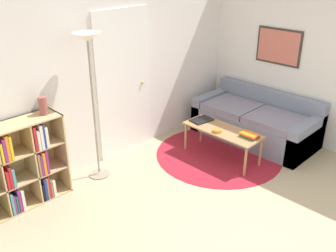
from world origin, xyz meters
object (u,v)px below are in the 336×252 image
object	(u,v)px
coffee_table	(222,132)
bowl	(217,131)
bookshelf	(12,169)
floor_lamp	(89,57)
couch	(257,122)
vase_on_shelf	(43,106)
laptop	(202,120)

from	to	relation	value
coffee_table	bowl	bearing A→B (deg)	-178.08
bookshelf	coffee_table	xyz separation A→B (m)	(2.59, -0.97, -0.11)
floor_lamp	couch	bearing A→B (deg)	-19.36
vase_on_shelf	laptop	bearing A→B (deg)	-14.56
bookshelf	floor_lamp	size ratio (longest dim) A/B	0.62
vase_on_shelf	floor_lamp	bearing A→B (deg)	-9.54
bowl	bookshelf	bearing A→B (deg)	158.54
bookshelf	couch	world-z (taller)	bookshelf
coffee_table	vase_on_shelf	world-z (taller)	vase_on_shelf
couch	vase_on_shelf	bearing A→B (deg)	162.50
couch	vase_on_shelf	distance (m)	3.30
bookshelf	bowl	world-z (taller)	bookshelf
coffee_table	couch	bearing A→B (deg)	0.35
couch	vase_on_shelf	xyz separation A→B (m)	(-3.04, 0.96, 0.87)
couch	bowl	bearing A→B (deg)	-179.47
floor_lamp	laptop	xyz separation A→B (m)	(1.55, -0.46, -1.15)
coffee_table	laptop	world-z (taller)	laptop
coffee_table	laptop	size ratio (longest dim) A/B	3.27
bookshelf	coffee_table	distance (m)	2.77
laptop	bowl	bearing A→B (deg)	-109.95
coffee_table	floor_lamp	bearing A→B (deg)	150.48
bookshelf	laptop	xyz separation A→B (m)	(2.62, -0.56, -0.05)
coffee_table	bookshelf	bearing A→B (deg)	159.54
bookshelf	couch	bearing A→B (deg)	-15.33
laptop	bowl	size ratio (longest dim) A/B	2.85
vase_on_shelf	couch	bearing A→B (deg)	-17.50
bookshelf	coffee_table	bearing A→B (deg)	-20.46
coffee_table	vase_on_shelf	xyz separation A→B (m)	(-2.12, 0.96, 0.73)
floor_lamp	bowl	xyz separation A→B (m)	(1.40, -0.87, -1.14)
floor_lamp	bowl	bearing A→B (deg)	-31.73
bowl	coffee_table	bearing A→B (deg)	1.92
floor_lamp	laptop	world-z (taller)	floor_lamp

